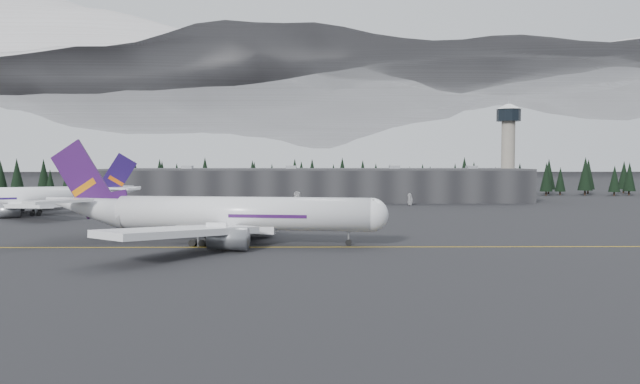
{
  "coord_description": "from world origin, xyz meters",
  "views": [
    {
      "loc": [
        -1.54,
        -115.75,
        16.11
      ],
      "look_at": [
        0.0,
        20.0,
        9.0
      ],
      "focal_mm": 35.0,
      "sensor_mm": 36.0,
      "label": 1
    }
  ],
  "objects_px": {
    "gse_vehicle_a": "(297,203)",
    "gse_vehicle_b": "(410,203)",
    "jet_main": "(213,214)",
    "terminal": "(317,185)",
    "control_tower": "(508,141)",
    "jet_parked": "(31,197)"
  },
  "relations": [
    {
      "from": "jet_main",
      "to": "terminal",
      "type": "bearing_deg",
      "value": 88.37
    },
    {
      "from": "jet_main",
      "to": "control_tower",
      "type": "bearing_deg",
      "value": 60.47
    },
    {
      "from": "jet_main",
      "to": "gse_vehicle_a",
      "type": "distance_m",
      "value": 99.88
    },
    {
      "from": "control_tower",
      "to": "jet_parked",
      "type": "distance_m",
      "value": 171.25
    },
    {
      "from": "gse_vehicle_a",
      "to": "gse_vehicle_b",
      "type": "height_order",
      "value": "gse_vehicle_b"
    },
    {
      "from": "control_tower",
      "to": "jet_parked",
      "type": "xyz_separation_m",
      "value": [
        -158.38,
        -62.52,
        -18.29
      ]
    },
    {
      "from": "terminal",
      "to": "gse_vehicle_b",
      "type": "xyz_separation_m",
      "value": [
        32.68,
        -22.86,
        -5.58
      ]
    },
    {
      "from": "control_tower",
      "to": "gse_vehicle_a",
      "type": "bearing_deg",
      "value": -162.76
    },
    {
      "from": "jet_main",
      "to": "gse_vehicle_b",
      "type": "bearing_deg",
      "value": 69.58
    },
    {
      "from": "gse_vehicle_a",
      "to": "gse_vehicle_b",
      "type": "xyz_separation_m",
      "value": [
        39.71,
        -0.41,
        0.04
      ]
    },
    {
      "from": "control_tower",
      "to": "jet_main",
      "type": "xyz_separation_m",
      "value": [
        -95.75,
        -124.26,
        -17.75
      ]
    },
    {
      "from": "control_tower",
      "to": "gse_vehicle_a",
      "type": "xyz_separation_m",
      "value": [
        -82.03,
        -25.45,
        -22.73
      ]
    },
    {
      "from": "jet_parked",
      "to": "gse_vehicle_a",
      "type": "distance_m",
      "value": 84.99
    },
    {
      "from": "control_tower",
      "to": "jet_parked",
      "type": "relative_size",
      "value": 0.63
    },
    {
      "from": "terminal",
      "to": "jet_parked",
      "type": "xyz_separation_m",
      "value": [
        -83.38,
        -59.52,
        -1.18
      ]
    },
    {
      "from": "terminal",
      "to": "control_tower",
      "type": "xyz_separation_m",
      "value": [
        75.0,
        3.0,
        17.11
      ]
    },
    {
      "from": "jet_parked",
      "to": "gse_vehicle_a",
      "type": "xyz_separation_m",
      "value": [
        76.35,
        37.07,
        -4.44
      ]
    },
    {
      "from": "control_tower",
      "to": "gse_vehicle_b",
      "type": "height_order",
      "value": "control_tower"
    },
    {
      "from": "terminal",
      "to": "jet_parked",
      "type": "relative_size",
      "value": 2.69
    },
    {
      "from": "gse_vehicle_a",
      "to": "control_tower",
      "type": "bearing_deg",
      "value": 24.66
    },
    {
      "from": "jet_parked",
      "to": "gse_vehicle_b",
      "type": "xyz_separation_m",
      "value": [
        116.06,
        36.66,
        -4.4
      ]
    },
    {
      "from": "gse_vehicle_b",
      "to": "gse_vehicle_a",
      "type": "bearing_deg",
      "value": -115.04
    }
  ]
}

